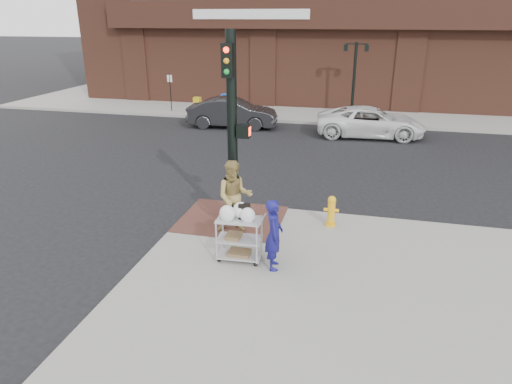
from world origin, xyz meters
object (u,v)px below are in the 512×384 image
(woman_blue, at_px, (274,234))
(fire_hydrant, at_px, (331,211))
(sedan_dark, at_px, (232,113))
(lamp_post, at_px, (354,71))
(minivan_white, at_px, (371,122))
(utility_cart, at_px, (239,235))
(traffic_signal_pole, at_px, (233,126))
(pedestrian_tan, at_px, (235,197))

(woman_blue, bearing_deg, fire_hydrant, -34.45)
(sedan_dark, bearing_deg, lamp_post, -63.58)
(sedan_dark, height_order, minivan_white, sedan_dark)
(minivan_white, relative_size, fire_hydrant, 5.98)
(minivan_white, relative_size, utility_cart, 3.67)
(traffic_signal_pole, relative_size, minivan_white, 0.98)
(woman_blue, xyz_separation_m, minivan_white, (1.99, 13.41, -0.26))
(woman_blue, bearing_deg, traffic_signal_pole, 23.83)
(sedan_dark, bearing_deg, woman_blue, -164.93)
(woman_blue, bearing_deg, minivan_white, -20.08)
(minivan_white, xyz_separation_m, utility_cart, (-2.83, -13.26, 0.07))
(lamp_post, height_order, sedan_dark, lamp_post)
(woman_blue, relative_size, fire_hydrant, 1.92)
(utility_cart, bearing_deg, traffic_signal_pole, 109.29)
(woman_blue, bearing_deg, lamp_post, -14.71)
(pedestrian_tan, height_order, minivan_white, pedestrian_tan)
(woman_blue, distance_m, fire_hydrant, 2.75)
(lamp_post, xyz_separation_m, utility_cart, (-1.77, -17.24, -1.84))
(lamp_post, height_order, pedestrian_tan, lamp_post)
(lamp_post, bearing_deg, sedan_dark, -148.66)
(pedestrian_tan, relative_size, minivan_white, 0.38)
(lamp_post, relative_size, minivan_white, 0.78)
(traffic_signal_pole, height_order, minivan_white, traffic_signal_pole)
(traffic_signal_pole, bearing_deg, fire_hydrant, 7.68)
(utility_cart, bearing_deg, fire_hydrant, 51.28)
(woman_blue, relative_size, sedan_dark, 0.36)
(utility_cart, bearing_deg, sedan_dark, 107.03)
(minivan_white, bearing_deg, pedestrian_tan, 160.80)
(traffic_signal_pole, distance_m, minivan_white, 11.98)
(pedestrian_tan, distance_m, utility_cart, 1.58)
(lamp_post, bearing_deg, woman_blue, -93.09)
(lamp_post, distance_m, sedan_dark, 7.21)
(pedestrian_tan, xyz_separation_m, utility_cart, (0.53, -1.46, -0.33))
(pedestrian_tan, distance_m, sedan_dark, 12.70)
(lamp_post, bearing_deg, minivan_white, -75.15)
(minivan_white, bearing_deg, sedan_dark, 83.71)
(pedestrian_tan, xyz_separation_m, fire_hydrant, (2.42, 0.90, -0.52))
(sedan_dark, bearing_deg, pedestrian_tan, -168.23)
(minivan_white, height_order, fire_hydrant, minivan_white)
(sedan_dark, relative_size, minivan_white, 0.90)
(lamp_post, bearing_deg, pedestrian_tan, -98.29)
(sedan_dark, distance_m, utility_cart, 14.24)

